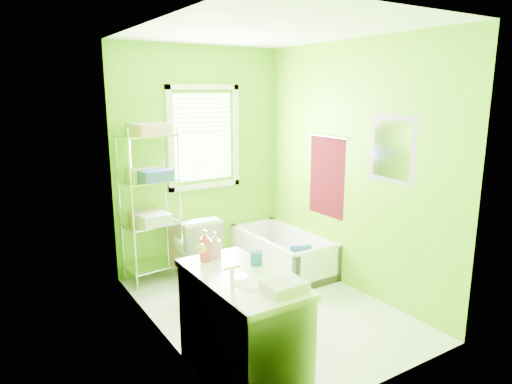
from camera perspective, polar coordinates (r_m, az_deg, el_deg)
ground at (r=4.65m, az=1.31°, el=-14.13°), size 2.90×2.90×0.00m
room_envelope at (r=4.19m, az=1.42°, el=5.12°), size 2.14×2.94×2.62m
window at (r=5.44m, az=-6.55°, el=7.47°), size 0.92×0.05×1.22m
door at (r=2.98m, az=-4.71°, el=-8.96°), size 0.09×0.80×2.00m
right_wall_decor at (r=4.86m, az=11.76°, el=3.18°), size 0.04×1.48×1.17m
bathtub at (r=5.52m, az=3.54°, el=-8.13°), size 0.64×1.38×0.45m
toilet at (r=5.21m, az=-7.91°, el=-6.71°), size 0.44×0.76×0.76m
vanity at (r=3.43m, az=-1.74°, el=-16.23°), size 0.56×1.08×1.07m
wire_shelf_unit at (r=5.10m, az=-12.99°, el=0.74°), size 0.62×0.50×1.75m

